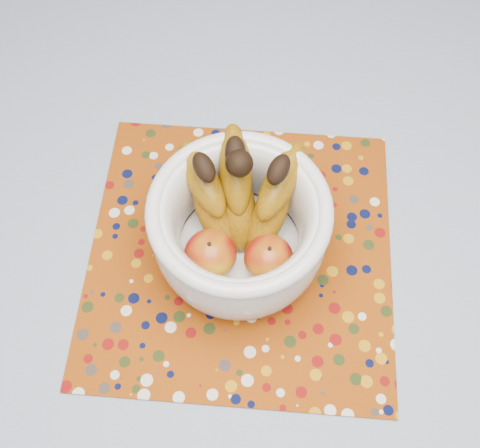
# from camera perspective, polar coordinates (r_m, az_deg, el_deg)

# --- Properties ---
(table) EXTENTS (1.20, 1.20, 0.75)m
(table) POSITION_cam_1_polar(r_m,az_deg,el_deg) (0.87, 4.15, -8.87)
(table) COLOR brown
(table) RESTS_ON ground
(tablecloth) EXTENTS (1.32, 1.32, 0.01)m
(tablecloth) POSITION_cam_1_polar(r_m,az_deg,el_deg) (0.79, 4.53, -7.02)
(tablecloth) COLOR slate
(tablecloth) RESTS_ON table
(placemat) EXTENTS (0.45, 0.45, 0.00)m
(placemat) POSITION_cam_1_polar(r_m,az_deg,el_deg) (0.80, 0.05, -2.88)
(placemat) COLOR #803307
(placemat) RESTS_ON tablecloth
(fruit_bowl) EXTENTS (0.25, 0.25, 0.18)m
(fruit_bowl) POSITION_cam_1_polar(r_m,az_deg,el_deg) (0.73, -0.08, 0.69)
(fruit_bowl) COLOR silver
(fruit_bowl) RESTS_ON placemat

